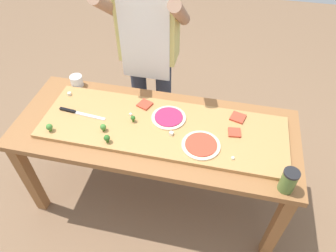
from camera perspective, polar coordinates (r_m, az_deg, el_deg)
The scene contains 20 objects.
ground_plane at distance 2.52m, azimuth -1.96°, elevation -12.29°, with size 8.00×8.00×0.00m, color brown.
prep_table at distance 2.00m, azimuth -2.41°, elevation -2.29°, with size 1.78×0.71×0.75m.
cutting_board at distance 1.91m, azimuth -0.99°, elevation -0.24°, with size 1.52×0.49×0.02m, color #B27F47.
chefs_knife at distance 2.07m, azimuth -16.71°, elevation 2.49°, with size 0.32×0.05×0.02m.
pizza_whole_beet_magenta at distance 1.94m, azimuth 0.13°, elevation 1.59°, with size 0.22×0.22×0.02m.
pizza_whole_tomato_red at distance 1.80m, azimuth 6.14°, elevation -3.51°, with size 0.23×0.23×0.02m.
pizza_slice_near_left at distance 2.04m, azimuth -4.32°, elevation 4.00°, with size 0.08×0.08×0.01m, color #BC3D28.
pizza_slice_far_left at distance 1.90m, azimuth 12.22°, elevation -1.17°, with size 0.07×0.07×0.01m, color #BC3D28.
pizza_slice_far_right at distance 2.00m, azimuth 12.83°, elevation 1.57°, with size 0.09×0.09×0.01m, color #BC3D28.
broccoli_floret_back_right at distance 1.90m, azimuth -11.94°, elevation -0.20°, with size 0.04×0.04×0.05m.
broccoli_floret_back_left at distance 1.99m, azimuth -21.16°, elevation -0.19°, with size 0.04×0.04×0.05m.
broccoli_floret_front_right at distance 1.82m, azimuth -11.27°, elevation -2.23°, with size 0.04×0.04×0.05m.
broccoli_floret_front_mid at distance 1.92m, azimuth -6.54°, elevation 1.38°, with size 0.03×0.03×0.04m.
cheese_crumble_a at distance 1.98m, azimuth -6.97°, elevation 2.16°, with size 0.01×0.01×0.01m, color white.
cheese_crumble_b at distance 2.22m, azimuth -17.82°, elevation 5.71°, with size 0.02×0.02×0.02m, color silver.
cheese_crumble_c at distance 1.84m, azimuth 0.63°, elevation -1.38°, with size 0.02×0.02×0.02m, color white.
cheese_crumble_d at distance 1.76m, azimuth 11.93°, elevation -5.86°, with size 0.01×0.01×0.01m, color white.
flour_cup at distance 2.32m, azimuth -16.56°, elevation 7.90°, with size 0.09×0.09×0.08m.
sauce_jar at distance 1.70m, azimuth 21.45°, elevation -9.43°, with size 0.08×0.08×0.14m.
cook_center at distance 2.23m, azimuth -3.58°, elevation 14.77°, with size 0.54×0.39×1.67m.
Camera 1 is at (0.37, -1.30, 2.13)m, focal length 32.85 mm.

